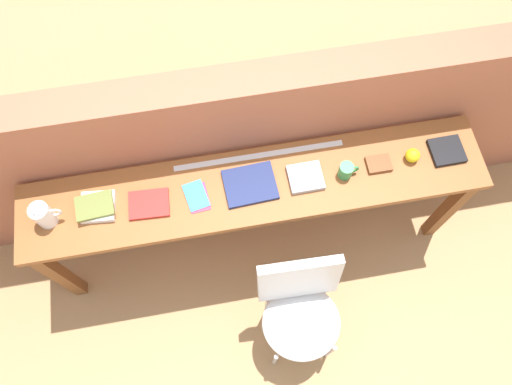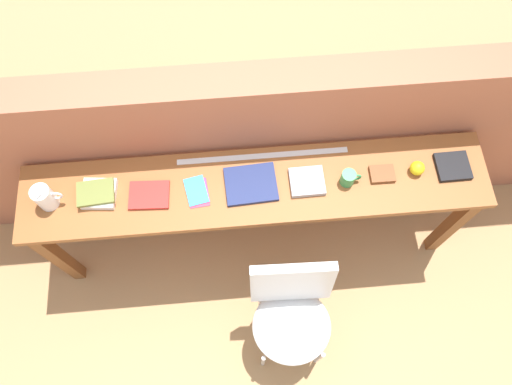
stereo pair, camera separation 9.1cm
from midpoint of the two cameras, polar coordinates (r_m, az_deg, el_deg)
The scene contains 15 objects.
ground_plane at distance 3.38m, azimuth 1.15°, elevation -9.92°, with size 40.00×40.00×0.00m, color tan.
brick_wall_back at distance 2.97m, azimuth 0.24°, elevation 5.22°, with size 6.00×0.20×1.36m, color #9E5B42.
sideboard at distance 2.77m, azimuth 0.85°, elevation -0.38°, with size 2.50×0.44×0.88m.
chair_white_moulded at distance 2.82m, azimuth 5.04°, elevation -13.42°, with size 0.45×0.47×0.89m.
pitcher_white at distance 2.73m, azimuth -22.10°, elevation -0.55°, with size 0.14×0.10×0.18m.
book_stack_leftmost at distance 2.70m, azimuth -16.72°, elevation -0.13°, with size 0.20×0.18×0.05m.
magazine_cycling at distance 2.65m, azimuth -11.16°, elevation -0.34°, with size 0.21×0.16×0.02m, color red.
pamphlet_pile_colourful at distance 2.63m, azimuth -5.74°, elevation 0.04°, with size 0.14×0.19×0.01m.
book_open_centre at distance 2.63m, azimuth 0.40°, elevation 0.92°, with size 0.27×0.22×0.02m, color navy.
book_grey_hardcover at distance 2.65m, azimuth 6.83°, elevation 1.21°, with size 0.18×0.16×0.03m, color #9E9EA3.
mug at distance 2.66m, azimuth 11.49°, elevation 1.61°, with size 0.11×0.08×0.09m.
leather_journal_brown at distance 2.75m, azimuth 15.14°, elevation 2.02°, with size 0.13×0.10×0.02m, color brown.
sports_ball_small at distance 2.79m, azimuth 18.84°, elevation 2.61°, with size 0.08×0.08×0.08m, color yellow.
book_repair_rightmost at distance 2.89m, azimuth 22.41°, elevation 2.74°, with size 0.18×0.17×0.02m, color black.
ruler_metal_back_edge at distance 2.71m, azimuth 1.72°, elevation 4.17°, with size 0.93×0.03×0.00m, color silver.
Camera 2 is at (-0.09, -0.76, 3.29)m, focal length 35.00 mm.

